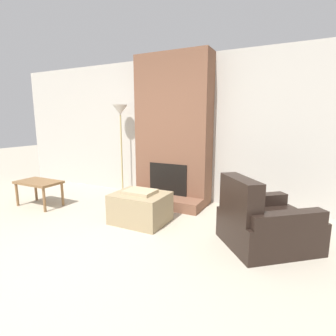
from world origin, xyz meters
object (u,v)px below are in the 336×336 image
object	(u,v)px
ottoman	(140,207)
side_table	(39,184)
floor_lamp_left	(120,117)
armchair	(262,225)

from	to	relation	value
ottoman	side_table	world-z (taller)	ottoman
ottoman	side_table	bearing A→B (deg)	-175.44
floor_lamp_left	ottoman	bearing A→B (deg)	-44.16
armchair	side_table	size ratio (longest dim) A/B	1.64
ottoman	armchair	bearing A→B (deg)	0.71
armchair	floor_lamp_left	size ratio (longest dim) A/B	0.72
armchair	floor_lamp_left	distance (m)	3.28
ottoman	armchair	xyz separation A→B (m)	(1.69, 0.02, 0.03)
floor_lamp_left	side_table	bearing A→B (deg)	-124.12
ottoman	side_table	xyz separation A→B (m)	(-1.98, -0.16, 0.16)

